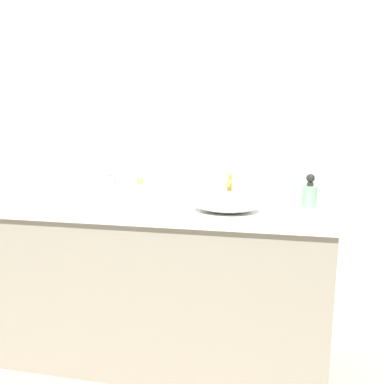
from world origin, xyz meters
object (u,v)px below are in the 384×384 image
soap_dispenser (310,194)px  sink_basin (226,202)px  perfume_bottle (140,193)px  candle_jar (169,202)px  lotion_bottle (112,188)px  tissue_box (55,184)px

soap_dispenser → sink_basin: bearing=-155.8°
perfume_bottle → candle_jar: bearing=3.3°
sink_basin → lotion_bottle: bearing=168.5°
sink_basin → candle_jar: bearing=169.2°
sink_basin → soap_dispenser: 0.44m
lotion_bottle → soap_dispenser: bearing=2.8°
perfume_bottle → sink_basin: bearing=-6.1°
candle_jar → tissue_box: bearing=170.8°
perfume_bottle → soap_dispenser: bearing=8.8°
soap_dispenser → candle_jar: 0.71m
sink_basin → soap_dispenser: size_ratio=1.96×
sink_basin → perfume_bottle: (-0.45, 0.05, 0.02)m
lotion_bottle → tissue_box: 0.36m
perfume_bottle → tissue_box: 0.56m
soap_dispenser → lotion_bottle: 1.04m
perfume_bottle → candle_jar: perfume_bottle is taller
soap_dispenser → lotion_bottle: (-1.04, -0.05, 0.00)m
lotion_bottle → candle_jar: bearing=-12.1°
candle_jar → soap_dispenser: bearing=10.0°
soap_dispenser → candle_jar: (-0.70, -0.12, -0.04)m
soap_dispenser → candle_jar: soap_dispenser is taller
tissue_box → candle_jar: size_ratio=2.85×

